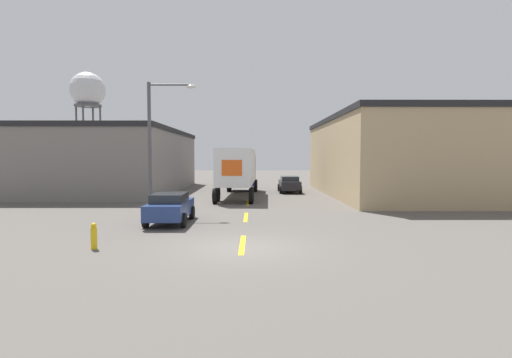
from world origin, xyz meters
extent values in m
plane|color=#56514C|center=(0.00, 0.00, 0.00)|extent=(160.00, 160.00, 0.00)
cube|color=gold|center=(0.00, 0.54, 0.00)|extent=(0.20, 3.28, 0.01)
cube|color=gold|center=(0.00, 7.23, 0.00)|extent=(0.20, 3.28, 0.01)
cube|color=gold|center=(0.00, 13.92, 0.00)|extent=(0.20, 3.28, 0.01)
cube|color=slate|center=(-13.27, 24.07, 2.69)|extent=(13.04, 20.17, 5.39)
cube|color=#232326|center=(-13.27, 24.07, 5.59)|extent=(13.24, 20.37, 0.40)
cube|color=tan|center=(12.71, 19.93, 3.10)|extent=(11.91, 20.93, 6.20)
cube|color=#232326|center=(12.71, 19.93, 6.40)|extent=(12.11, 21.13, 0.40)
cube|color=navy|center=(-0.63, 23.63, 1.96)|extent=(2.48, 2.96, 2.84)
cube|color=white|center=(-0.87, 17.23, 2.51)|extent=(2.84, 9.42, 2.68)
cube|color=#E55619|center=(-1.04, 12.55, 2.51)|extent=(1.37, 0.08, 1.07)
cylinder|color=black|center=(0.63, 23.94, 0.53)|extent=(0.32, 1.08, 1.07)
cylinder|color=black|center=(-1.86, 24.03, 0.53)|extent=(0.32, 1.08, 1.07)
cylinder|color=black|center=(0.59, 22.79, 0.53)|extent=(0.32, 1.08, 1.07)
cylinder|color=black|center=(-1.91, 22.89, 0.53)|extent=(0.32, 1.08, 1.07)
cylinder|color=black|center=(0.29, 14.72, 0.53)|extent=(0.32, 1.08, 1.07)
cylinder|color=black|center=(-2.21, 14.81, 0.53)|extent=(0.32, 1.08, 1.07)
cylinder|color=black|center=(0.23, 13.32, 0.53)|extent=(0.32, 1.08, 1.07)
cylinder|color=black|center=(-2.26, 13.42, 0.53)|extent=(0.32, 1.08, 1.07)
cube|color=navy|center=(-3.68, 5.36, 0.70)|extent=(1.74, 4.12, 0.72)
cube|color=#23282D|center=(-3.68, 5.23, 1.27)|extent=(1.53, 2.14, 0.42)
cylinder|color=black|center=(-2.81, 6.63, 0.34)|extent=(0.22, 0.68, 0.68)
cylinder|color=black|center=(-4.55, 6.63, 0.34)|extent=(0.22, 0.68, 0.68)
cylinder|color=black|center=(-2.81, 4.08, 0.34)|extent=(0.22, 0.68, 0.68)
cylinder|color=black|center=(-4.55, 4.08, 0.34)|extent=(0.22, 0.68, 0.68)
cube|color=black|center=(3.68, 22.13, 0.70)|extent=(1.74, 4.12, 0.72)
cube|color=#23282D|center=(3.68, 22.01, 1.27)|extent=(1.53, 2.14, 0.42)
cylinder|color=black|center=(4.55, 23.41, 0.34)|extent=(0.22, 0.68, 0.68)
cylinder|color=black|center=(2.81, 23.41, 0.34)|extent=(0.22, 0.68, 0.68)
cylinder|color=black|center=(4.55, 20.86, 0.34)|extent=(0.22, 0.68, 0.68)
cylinder|color=black|center=(2.81, 20.86, 0.34)|extent=(0.22, 0.68, 0.68)
cylinder|color=#47474C|center=(-22.79, 46.69, 5.56)|extent=(0.28, 0.28, 11.13)
cylinder|color=#47474C|center=(-24.61, 48.50, 5.56)|extent=(0.28, 0.28, 11.13)
cylinder|color=#47474C|center=(-26.42, 46.69, 5.56)|extent=(0.28, 0.28, 11.13)
cylinder|color=#47474C|center=(-24.61, 44.87, 5.56)|extent=(0.28, 0.28, 11.13)
cylinder|color=#4C4C51|center=(-24.61, 46.69, 10.93)|extent=(3.91, 3.91, 0.30)
sphere|color=silver|center=(-24.61, 46.69, 13.33)|extent=(5.19, 5.19, 5.19)
cylinder|color=#4C4C51|center=(-5.56, 8.86, 3.75)|extent=(0.20, 0.20, 7.51)
cylinder|color=#4C4C51|center=(-4.35, 8.86, 7.36)|extent=(2.42, 0.11, 0.11)
ellipsoid|color=silver|center=(-3.14, 8.86, 7.26)|extent=(0.56, 0.32, 0.22)
cylinder|color=gold|center=(-5.24, -0.16, 0.39)|extent=(0.22, 0.22, 0.78)
sphere|color=gold|center=(-5.24, -0.16, 0.84)|extent=(0.20, 0.20, 0.20)
camera|label=1|loc=(0.42, -14.15, 3.28)|focal=28.00mm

